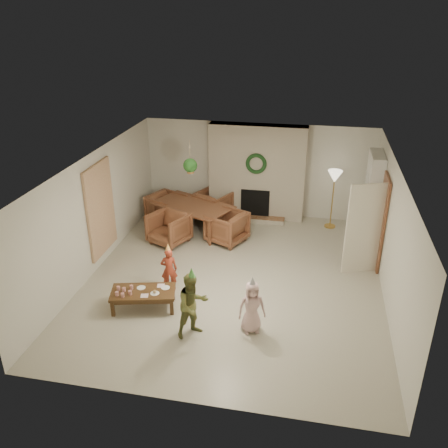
% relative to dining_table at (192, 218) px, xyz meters
% --- Properties ---
extents(floor, '(7.00, 7.00, 0.00)m').
position_rel_dining_table_xyz_m(floor, '(1.47, -2.10, -0.35)').
color(floor, '#B7B29E').
rests_on(floor, ground).
extents(ceiling, '(7.00, 7.00, 0.00)m').
position_rel_dining_table_xyz_m(ceiling, '(1.47, -2.10, 2.15)').
color(ceiling, white).
rests_on(ceiling, wall_back).
extents(wall_back, '(7.00, 0.00, 7.00)m').
position_rel_dining_table_xyz_m(wall_back, '(1.47, 1.40, 0.90)').
color(wall_back, silver).
rests_on(wall_back, floor).
extents(wall_front, '(7.00, 0.00, 7.00)m').
position_rel_dining_table_xyz_m(wall_front, '(1.47, -5.60, 0.90)').
color(wall_front, silver).
rests_on(wall_front, floor).
extents(wall_left, '(0.00, 7.00, 7.00)m').
position_rel_dining_table_xyz_m(wall_left, '(-1.53, -2.10, 0.90)').
color(wall_left, silver).
rests_on(wall_left, floor).
extents(wall_right, '(0.00, 7.00, 7.00)m').
position_rel_dining_table_xyz_m(wall_right, '(4.47, -2.10, 0.90)').
color(wall_right, silver).
rests_on(wall_right, floor).
extents(fireplace_mass, '(2.50, 0.40, 2.50)m').
position_rel_dining_table_xyz_m(fireplace_mass, '(1.47, 1.20, 0.90)').
color(fireplace_mass, '#502415').
rests_on(fireplace_mass, floor).
extents(fireplace_hearth, '(1.60, 0.30, 0.12)m').
position_rel_dining_table_xyz_m(fireplace_hearth, '(1.47, 0.85, -0.29)').
color(fireplace_hearth, brown).
rests_on(fireplace_hearth, floor).
extents(fireplace_firebox, '(0.75, 0.12, 0.75)m').
position_rel_dining_table_xyz_m(fireplace_firebox, '(1.47, 1.02, 0.10)').
color(fireplace_firebox, black).
rests_on(fireplace_firebox, floor).
extents(fireplace_wreath, '(0.54, 0.10, 0.54)m').
position_rel_dining_table_xyz_m(fireplace_wreath, '(1.47, 0.97, 1.20)').
color(fireplace_wreath, '#153818').
rests_on(fireplace_wreath, fireplace_mass).
extents(floor_lamp_base, '(0.28, 0.28, 0.03)m').
position_rel_dining_table_xyz_m(floor_lamp_base, '(3.44, 0.90, -0.33)').
color(floor_lamp_base, gold).
rests_on(floor_lamp_base, floor).
extents(floor_lamp_post, '(0.03, 0.03, 1.37)m').
position_rel_dining_table_xyz_m(floor_lamp_post, '(3.44, 0.90, 0.36)').
color(floor_lamp_post, gold).
rests_on(floor_lamp_post, floor).
extents(floor_lamp_shade, '(0.36, 0.36, 0.30)m').
position_rel_dining_table_xyz_m(floor_lamp_shade, '(3.44, 0.90, 1.02)').
color(floor_lamp_shade, beige).
rests_on(floor_lamp_shade, floor_lamp_post).
extents(bookshelf_carcass, '(0.30, 1.00, 2.20)m').
position_rel_dining_table_xyz_m(bookshelf_carcass, '(4.31, 0.20, 0.75)').
color(bookshelf_carcass, white).
rests_on(bookshelf_carcass, floor).
extents(bookshelf_shelf_a, '(0.30, 0.92, 0.03)m').
position_rel_dining_table_xyz_m(bookshelf_shelf_a, '(4.29, 0.20, 0.10)').
color(bookshelf_shelf_a, white).
rests_on(bookshelf_shelf_a, bookshelf_carcass).
extents(bookshelf_shelf_b, '(0.30, 0.92, 0.03)m').
position_rel_dining_table_xyz_m(bookshelf_shelf_b, '(4.29, 0.20, 0.50)').
color(bookshelf_shelf_b, white).
rests_on(bookshelf_shelf_b, bookshelf_carcass).
extents(bookshelf_shelf_c, '(0.30, 0.92, 0.03)m').
position_rel_dining_table_xyz_m(bookshelf_shelf_c, '(4.29, 0.20, 0.90)').
color(bookshelf_shelf_c, white).
rests_on(bookshelf_shelf_c, bookshelf_carcass).
extents(bookshelf_shelf_d, '(0.30, 0.92, 0.03)m').
position_rel_dining_table_xyz_m(bookshelf_shelf_d, '(4.29, 0.20, 1.30)').
color(bookshelf_shelf_d, white).
rests_on(bookshelf_shelf_d, bookshelf_carcass).
extents(books_row_lower, '(0.20, 0.40, 0.24)m').
position_rel_dining_table_xyz_m(books_row_lower, '(4.27, 0.05, 0.24)').
color(books_row_lower, maroon).
rests_on(books_row_lower, bookshelf_shelf_a).
extents(books_row_mid, '(0.20, 0.44, 0.24)m').
position_rel_dining_table_xyz_m(books_row_mid, '(4.27, 0.25, 0.64)').
color(books_row_mid, navy).
rests_on(books_row_mid, bookshelf_shelf_b).
extents(books_row_upper, '(0.20, 0.36, 0.22)m').
position_rel_dining_table_xyz_m(books_row_upper, '(4.27, 0.10, 1.03)').
color(books_row_upper, '#B27826').
rests_on(books_row_upper, bookshelf_shelf_c).
extents(door_frame, '(0.05, 0.86, 2.04)m').
position_rel_dining_table_xyz_m(door_frame, '(4.43, -0.90, 0.67)').
color(door_frame, brown).
rests_on(door_frame, floor).
extents(door_leaf, '(0.77, 0.32, 2.00)m').
position_rel_dining_table_xyz_m(door_leaf, '(4.05, -1.28, 0.65)').
color(door_leaf, beige).
rests_on(door_leaf, floor).
extents(curtain_panel, '(0.06, 1.20, 2.00)m').
position_rel_dining_table_xyz_m(curtain_panel, '(-1.49, -1.90, 0.90)').
color(curtain_panel, beige).
rests_on(curtain_panel, wall_left).
extents(dining_table, '(2.25, 1.82, 0.69)m').
position_rel_dining_table_xyz_m(dining_table, '(0.00, 0.00, 0.00)').
color(dining_table, brown).
rests_on(dining_table, floor).
extents(dining_chair_near, '(1.09, 1.11, 0.76)m').
position_rel_dining_table_xyz_m(dining_chair_near, '(-0.36, -0.79, 0.04)').
color(dining_chair_near, brown).
rests_on(dining_chair_near, floor).
extents(dining_chair_far, '(1.09, 1.11, 0.76)m').
position_rel_dining_table_xyz_m(dining_chair_far, '(0.36, 0.79, 0.04)').
color(dining_chair_far, brown).
rests_on(dining_chair_far, floor).
extents(dining_chair_left, '(1.11, 1.09, 0.76)m').
position_rel_dining_table_xyz_m(dining_chair_left, '(-0.79, 0.36, 0.04)').
color(dining_chair_left, brown).
rests_on(dining_chair_left, floor).
extents(dining_chair_right, '(1.11, 1.09, 0.76)m').
position_rel_dining_table_xyz_m(dining_chair_right, '(0.98, -0.45, 0.04)').
color(dining_chair_right, brown).
rests_on(dining_chair_right, floor).
extents(hanging_plant_cord, '(0.01, 0.01, 0.70)m').
position_rel_dining_table_xyz_m(hanging_plant_cord, '(0.17, -0.60, 1.80)').
color(hanging_plant_cord, tan).
rests_on(hanging_plant_cord, ceiling).
extents(hanging_plant_pot, '(0.16, 0.16, 0.12)m').
position_rel_dining_table_xyz_m(hanging_plant_pot, '(0.17, -0.60, 1.45)').
color(hanging_plant_pot, '#9A6231').
rests_on(hanging_plant_pot, hanging_plant_cord).
extents(hanging_plant_foliage, '(0.32, 0.32, 0.32)m').
position_rel_dining_table_xyz_m(hanging_plant_foliage, '(0.17, -0.60, 1.57)').
color(hanging_plant_foliage, '#194918').
rests_on(hanging_plant_foliage, hanging_plant_pot).
extents(coffee_table_top, '(1.30, 0.86, 0.05)m').
position_rel_dining_table_xyz_m(coffee_table_top, '(-0.03, -3.47, -0.01)').
color(coffee_table_top, '#4F341A').
rests_on(coffee_table_top, floor).
extents(coffee_table_apron, '(1.19, 0.75, 0.07)m').
position_rel_dining_table_xyz_m(coffee_table_apron, '(-0.03, -3.47, -0.07)').
color(coffee_table_apron, '#4F341A').
rests_on(coffee_table_apron, floor).
extents(coffee_leg_fl, '(0.08, 0.08, 0.31)m').
position_rel_dining_table_xyz_m(coffee_leg_fl, '(-0.49, -3.84, -0.19)').
color(coffee_leg_fl, '#4F341A').
rests_on(coffee_leg_fl, floor).
extents(coffee_leg_fr, '(0.08, 0.08, 0.31)m').
position_rel_dining_table_xyz_m(coffee_leg_fr, '(0.56, -3.58, -0.19)').
color(coffee_leg_fr, '#4F341A').
rests_on(coffee_leg_fr, floor).
extents(coffee_leg_bl, '(0.08, 0.08, 0.31)m').
position_rel_dining_table_xyz_m(coffee_leg_bl, '(-0.61, -3.37, -0.19)').
color(coffee_leg_bl, '#4F341A').
rests_on(coffee_leg_bl, floor).
extents(coffee_leg_br, '(0.08, 0.08, 0.31)m').
position_rel_dining_table_xyz_m(coffee_leg_br, '(0.44, -3.11, -0.19)').
color(coffee_leg_br, '#4F341A').
rests_on(coffee_leg_br, floor).
extents(cup_a, '(0.08, 0.08, 0.08)m').
position_rel_dining_table_xyz_m(cup_a, '(-0.44, -3.72, 0.06)').
color(cup_a, silver).
rests_on(cup_a, coffee_table_top).
extents(cup_b, '(0.08, 0.08, 0.08)m').
position_rel_dining_table_xyz_m(cup_b, '(-0.48, -3.54, 0.06)').
color(cup_b, silver).
rests_on(cup_b, coffee_table_top).
extents(cup_c, '(0.08, 0.08, 0.08)m').
position_rel_dining_table_xyz_m(cup_c, '(-0.32, -3.73, 0.06)').
color(cup_c, silver).
rests_on(cup_c, coffee_table_top).
extents(cup_d, '(0.08, 0.08, 0.08)m').
position_rel_dining_table_xyz_m(cup_d, '(-0.36, -3.56, 0.06)').
color(cup_d, silver).
rests_on(cup_d, coffee_table_top).
extents(cup_e, '(0.08, 0.08, 0.08)m').
position_rel_dining_table_xyz_m(cup_e, '(-0.21, -3.63, 0.06)').
color(cup_e, silver).
rests_on(cup_e, coffee_table_top).
extents(cup_f, '(0.08, 0.08, 0.08)m').
position_rel_dining_table_xyz_m(cup_f, '(-0.26, -3.45, 0.06)').
color(cup_f, silver).
rests_on(cup_f, coffee_table_top).
extents(plate_a, '(0.20, 0.20, 0.01)m').
position_rel_dining_table_xyz_m(plate_a, '(-0.10, -3.38, 0.02)').
color(plate_a, white).
rests_on(plate_a, coffee_table_top).
extents(plate_b, '(0.20, 0.20, 0.01)m').
position_rel_dining_table_xyz_m(plate_b, '(0.22, -3.51, 0.02)').
color(plate_b, white).
rests_on(plate_b, coffee_table_top).
extents(plate_c, '(0.20, 0.20, 0.01)m').
position_rel_dining_table_xyz_m(plate_c, '(0.35, -3.29, 0.02)').
color(plate_c, white).
rests_on(plate_c, coffee_table_top).
extents(food_scoop, '(0.08, 0.08, 0.06)m').
position_rel_dining_table_xyz_m(food_scoop, '(0.22, -3.51, 0.06)').
color(food_scoop, tan).
rests_on(food_scoop, plate_b).
extents(napkin_left, '(0.17, 0.17, 0.01)m').
position_rel_dining_table_xyz_m(napkin_left, '(0.06, -3.62, 0.02)').
color(napkin_left, '#F2B2CB').
rests_on(napkin_left, coffee_table_top).
extents(napkin_right, '(0.17, 0.17, 0.01)m').
position_rel_dining_table_xyz_m(napkin_right, '(0.25, -3.24, 0.02)').
color(napkin_right, '#F2B2CB').
rests_on(napkin_right, coffee_table_top).
extents(child_red, '(0.38, 0.30, 0.91)m').
position_rel_dining_table_xyz_m(child_red, '(0.26, -2.75, 0.11)').
color(child_red, '#9E3521').
rests_on(child_red, floor).
extents(party_hat_red, '(0.13, 0.13, 0.17)m').
position_rel_dining_table_xyz_m(party_hat_red, '(0.26, -2.75, 0.60)').
color(party_hat_red, '#F3EF51').
rests_on(party_hat_red, child_red).
extents(child_plaid, '(0.73, 0.72, 1.19)m').
position_rel_dining_table_xyz_m(child_plaid, '(1.09, -4.06, 0.25)').
color(child_plaid, olive).
rests_on(child_plaid, floor).
extents(party_hat_plaid, '(0.18, 0.18, 0.19)m').
position_rel_dining_table_xyz_m(party_hat_plaid, '(1.09, -4.06, 0.89)').
color(party_hat_plaid, '#52A747').
rests_on(party_hat_plaid, child_plaid).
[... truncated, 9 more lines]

